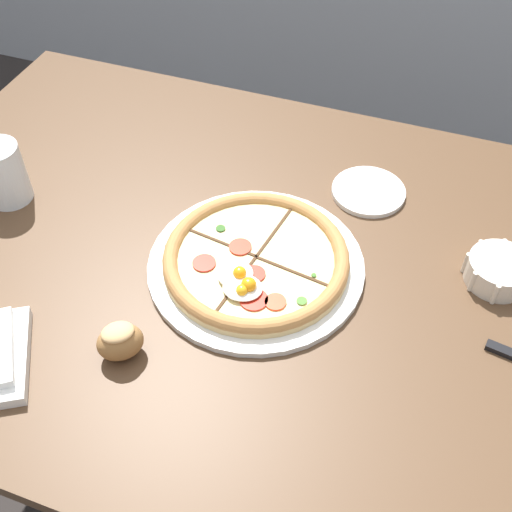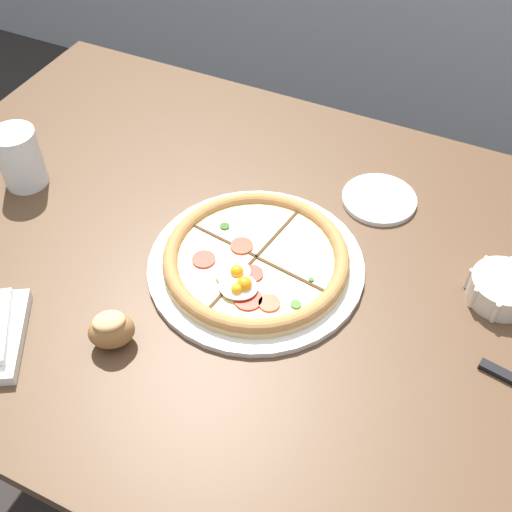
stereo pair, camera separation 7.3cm
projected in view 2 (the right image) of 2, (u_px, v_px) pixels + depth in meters
The scene contains 7 objects.
ground_plane at pixel (268, 459), 1.66m from camera, with size 12.00×12.00×0.00m, color #2D2826.
dining_table at pixel (273, 299), 1.17m from camera, with size 1.54×0.99×0.75m.
pizza at pixel (256, 261), 1.10m from camera, with size 0.37×0.37×0.06m.
ramekin_bowl at pixel (502, 289), 1.05m from camera, with size 0.12×0.12×0.05m.
bread_piece_near at pixel (111, 330), 0.98m from camera, with size 0.09×0.09×0.06m.
water_glass at pixel (22, 160), 1.23m from camera, with size 0.08×0.08×0.12m.
side_saucer at pixel (379, 199), 1.23m from camera, with size 0.14×0.14×0.01m.
Camera 2 is at (0.29, -0.68, 1.58)m, focal length 45.00 mm.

